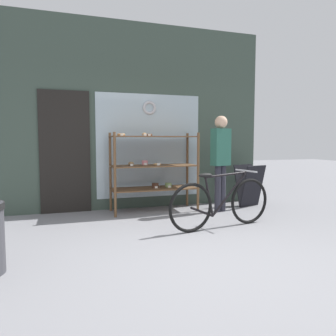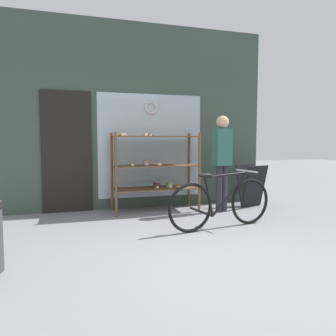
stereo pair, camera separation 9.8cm
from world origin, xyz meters
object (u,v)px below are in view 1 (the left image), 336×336
Objects in this scene: pedestrian at (221,155)px; sandwich_board at (249,185)px; display_case at (153,165)px; bicycle at (221,203)px.

sandwich_board is at bearing 5.55° from pedestrian.
display_case is 1.58m from bicycle.
pedestrian is at bearing -177.49° from sandwich_board.
pedestrian reaches higher than bicycle.
bicycle is 1.74m from sandwich_board.
pedestrian is (1.11, -0.38, 0.17)m from display_case.
bicycle reaches higher than sandwich_board.
bicycle is 2.17× the size of sandwich_board.
sandwich_board is at bearing -4.75° from display_case.
bicycle is 1.28m from pedestrian.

